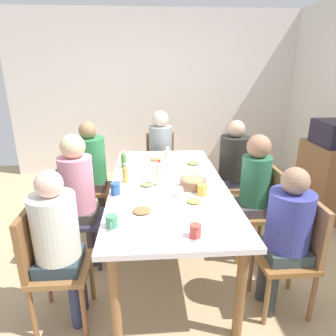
{
  "coord_description": "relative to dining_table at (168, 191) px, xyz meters",
  "views": [
    {
      "loc": [
        2.51,
        -0.18,
        1.82
      ],
      "look_at": [
        0.0,
        0.0,
        0.93
      ],
      "focal_mm": 32.02,
      "sensor_mm": 36.0,
      "label": 1
    }
  ],
  "objects": [
    {
      "name": "person_0",
      "position": [
        0.0,
        -0.8,
        0.05
      ],
      "size": [
        0.3,
        0.3,
        1.25
      ],
      "color": "#434243",
      "rests_on": "ground_plane"
    },
    {
      "name": "chair_5",
      "position": [
        -0.7,
        -0.89,
        -0.19
      ],
      "size": [
        0.4,
        0.4,
        0.9
      ],
      "color": "brown",
      "rests_on": "ground_plane"
    },
    {
      "name": "person_3",
      "position": [
        0.7,
        -0.8,
        0.01
      ],
      "size": [
        0.31,
        0.31,
        1.18
      ],
      "color": "#2E2F42",
      "rests_on": "ground_plane"
    },
    {
      "name": "chair_0",
      "position": [
        0.0,
        -0.89,
        -0.19
      ],
      "size": [
        0.4,
        0.4,
        0.9
      ],
      "color": "#37344D",
      "rests_on": "ground_plane"
    },
    {
      "name": "chair_6",
      "position": [
        0.0,
        0.89,
        -0.19
      ],
      "size": [
        0.4,
        0.4,
        0.9
      ],
      "color": "olive",
      "rests_on": "ground_plane"
    },
    {
      "name": "person_4",
      "position": [
        -1.34,
        0.0,
        0.04
      ],
      "size": [
        0.3,
        0.3,
        1.23
      ],
      "color": "#2C3650",
      "rests_on": "ground_plane"
    },
    {
      "name": "chair_1",
      "position": [
        -0.7,
        0.89,
        -0.19
      ],
      "size": [
        0.4,
        0.4,
        0.9
      ],
      "color": "olive",
      "rests_on": "ground_plane"
    },
    {
      "name": "person_2",
      "position": [
        0.7,
        0.8,
        -0.0
      ],
      "size": [
        0.31,
        0.31,
        1.16
      ],
      "color": "#393E3F",
      "rests_on": "ground_plane"
    },
    {
      "name": "bottle_0",
      "position": [
        -0.39,
        0.02,
        0.19
      ],
      "size": [
        0.07,
        0.07,
        0.24
      ],
      "color": "silver",
      "rests_on": "dining_table"
    },
    {
      "name": "dining_table",
      "position": [
        0.0,
        0.0,
        0.0
      ],
      "size": [
        2.1,
        1.03,
        0.78
      ],
      "color": "white",
      "rests_on": "ground_plane"
    },
    {
      "name": "cup_1",
      "position": [
        0.89,
        0.11,
        0.12
      ],
      "size": [
        0.11,
        0.07,
        0.09
      ],
      "color": "#C8493E",
      "rests_on": "dining_table"
    },
    {
      "name": "plate_0",
      "position": [
        -0.65,
        -0.08,
        0.09
      ],
      "size": [
        0.23,
        0.23,
        0.04
      ],
      "color": "silver",
      "rests_on": "dining_table"
    },
    {
      "name": "wall_left",
      "position": [
        -2.52,
        0.0,
        0.6
      ],
      "size": [
        0.12,
        4.71,
        2.6
      ],
      "primitive_type": "cube",
      "color": "white",
      "rests_on": "ground_plane"
    },
    {
      "name": "bottle_1",
      "position": [
        -0.06,
        -0.39,
        0.16
      ],
      "size": [
        0.05,
        0.05,
        0.18
      ],
      "color": "gold",
      "rests_on": "dining_table"
    },
    {
      "name": "person_1",
      "position": [
        -0.7,
        0.8,
        0.03
      ],
      "size": [
        0.34,
        0.34,
        1.22
      ],
      "color": "#243444",
      "rests_on": "ground_plane"
    },
    {
      "name": "plate_1",
      "position": [
        0.56,
        -0.23,
        0.09
      ],
      "size": [
        0.24,
        0.24,
        0.04
      ],
      "color": "white",
      "rests_on": "dining_table"
    },
    {
      "name": "bottle_3",
      "position": [
        0.07,
        -0.08,
        0.19
      ],
      "size": [
        0.06,
        0.06,
        0.25
      ],
      "color": "#E9E5C2",
      "rests_on": "dining_table"
    },
    {
      "name": "cup_2",
      "position": [
        0.2,
        -0.45,
        0.13
      ],
      "size": [
        0.12,
        0.08,
        0.1
      ],
      "color": "#305E9F",
      "rests_on": "dining_table"
    },
    {
      "name": "plate_3",
      "position": [
        0.07,
        -0.19,
        0.09
      ],
      "size": [
        0.2,
        0.2,
        0.04
      ],
      "color": "silver",
      "rests_on": "dining_table"
    },
    {
      "name": "chair_2",
      "position": [
        0.7,
        0.89,
        -0.19
      ],
      "size": [
        0.4,
        0.4,
        0.9
      ],
      "color": "#956031",
      "rests_on": "ground_plane"
    },
    {
      "name": "microwave",
      "position": [
        -0.75,
        2.0,
        0.34
      ],
      "size": [
        0.48,
        0.36,
        0.28
      ],
      "primitive_type": "cube",
      "color": "#1F1C2F",
      "rests_on": "side_cabinet"
    },
    {
      "name": "bowl_0",
      "position": [
        0.11,
        0.21,
        0.12
      ],
      "size": [
        0.23,
        0.23,
        0.1
      ],
      "color": "#8F5E45",
      "rests_on": "dining_table"
    },
    {
      "name": "person_5",
      "position": [
        -0.7,
        -0.8,
        0.04
      ],
      "size": [
        0.33,
        0.33,
        1.23
      ],
      "color": "#3D3C3F",
      "rests_on": "ground_plane"
    },
    {
      "name": "cup_0",
      "position": [
        0.27,
        0.27,
        0.12
      ],
      "size": [
        0.12,
        0.08,
        0.09
      ],
      "color": "#EAC247",
      "rests_on": "dining_table"
    },
    {
      "name": "cup_3",
      "position": [
        0.28,
        0.07,
        0.11
      ],
      "size": [
        0.11,
        0.07,
        0.07
      ],
      "color": "white",
      "rests_on": "dining_table"
    },
    {
      "name": "bottle_2",
      "position": [
        -0.48,
        -0.43,
        0.16
      ],
      "size": [
        0.06,
        0.06,
        0.18
      ],
      "color": "#4B8539",
      "rests_on": "dining_table"
    },
    {
      "name": "plate_4",
      "position": [
        -0.49,
        0.31,
        0.09
      ],
      "size": [
        0.24,
        0.24,
        0.04
      ],
      "color": "silver",
      "rests_on": "dining_table"
    },
    {
      "name": "plate_2",
      "position": [
        0.43,
        0.17,
        0.09
      ],
      "size": [
        0.2,
        0.2,
        0.04
      ],
      "color": "white",
      "rests_on": "dining_table"
    },
    {
      "name": "chair_3",
      "position": [
        0.7,
        -0.89,
        -0.19
      ],
      "size": [
        0.4,
        0.4,
        0.9
      ],
      "color": "olive",
      "rests_on": "ground_plane"
    },
    {
      "name": "side_cabinet",
      "position": [
        -0.75,
        2.0,
        -0.25
      ],
      "size": [
        0.7,
        0.44,
        0.9
      ],
      "primitive_type": "cube",
      "color": "#8D603A",
      "rests_on": "ground_plane"
    },
    {
      "name": "chair_4",
      "position": [
        -1.43,
        0.0,
        -0.19
      ],
      "size": [
        0.4,
        0.4,
        0.9
      ],
      "color": "#915F31",
      "rests_on": "ground_plane"
    },
    {
      "name": "cup_4",
      "position": [
        0.73,
        -0.43,
        0.12
      ],
      "size": [
        0.12,
        0.08,
        0.08
      ],
      "color": "#4B8F68",
      "rests_on": "dining_table"
    },
    {
      "name": "ground_plane",
      "position": [
        0.0,
        0.0,
        -0.7
      ],
      "size": [
        5.91,
        5.91,
        0.0
      ],
      "primitive_type": "plane",
      "color": "tan"
    },
    {
      "name": "person_6",
      "position": [
        -0.0,
        0.8,
        0.02
      ],
      "size": [
        0.3,
        0.3,
        1.22
      ],
      "color": "#444148",
      "rests_on": "ground_plane"
    }
  ]
}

